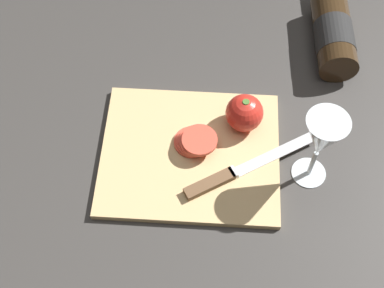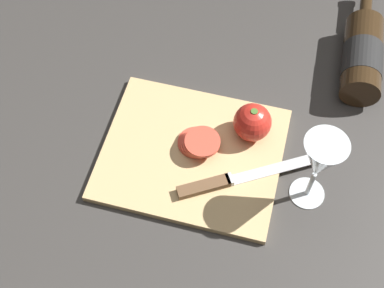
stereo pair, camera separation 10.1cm
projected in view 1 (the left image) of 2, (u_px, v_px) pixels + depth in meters
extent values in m
plane|color=#383533|center=(210.00, 168.00, 1.04)|extent=(3.00, 3.00, 0.00)
cube|color=tan|center=(192.00, 154.00, 1.05)|extent=(0.35, 0.29, 0.01)
cylinder|color=#332314|center=(335.00, 34.00, 1.16)|extent=(0.09, 0.21, 0.08)
cylinder|color=black|center=(336.00, 40.00, 1.15)|extent=(0.09, 0.09, 0.08)
cylinder|color=silver|center=(311.00, 174.00, 1.03)|extent=(0.07, 0.07, 0.00)
cylinder|color=silver|center=(314.00, 164.00, 1.00)|extent=(0.01, 0.01, 0.07)
cone|color=silver|center=(324.00, 139.00, 0.92)|extent=(0.08, 0.08, 0.10)
cone|color=beige|center=(320.00, 149.00, 0.95)|extent=(0.02, 0.02, 0.03)
sphere|color=red|center=(246.00, 113.00, 1.04)|extent=(0.07, 0.07, 0.07)
cylinder|color=#47702D|center=(248.00, 103.00, 1.01)|extent=(0.01, 0.01, 0.01)
cube|color=silver|center=(276.00, 154.00, 1.04)|extent=(0.17, 0.12, 0.00)
cube|color=silver|center=(235.00, 173.00, 1.01)|extent=(0.02, 0.03, 0.01)
cube|color=brown|center=(212.00, 184.00, 1.00)|extent=(0.10, 0.07, 0.01)
cylinder|color=#DB4C38|center=(193.00, 142.00, 1.05)|extent=(0.07, 0.07, 0.01)
cylinder|color=#DB4C38|center=(196.00, 141.00, 1.04)|extent=(0.07, 0.07, 0.01)
cylinder|color=#DB4C38|center=(199.00, 141.00, 1.03)|extent=(0.07, 0.07, 0.01)
cylinder|color=#DB4C38|center=(202.00, 140.00, 1.02)|extent=(0.07, 0.07, 0.01)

